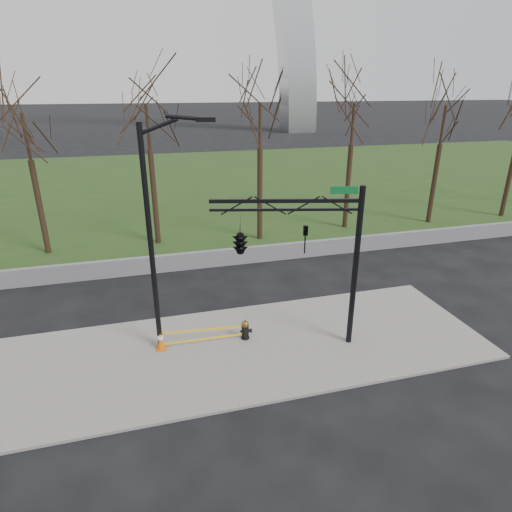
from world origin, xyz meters
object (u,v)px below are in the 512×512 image
object	(u,v)px
traffic_cone	(161,341)
street_light	(156,227)
fire_hydrant	(246,330)
traffic_signal_mast	(263,240)

from	to	relation	value
traffic_cone	street_light	bearing A→B (deg)	42.96
fire_hydrant	traffic_signal_mast	world-z (taller)	traffic_signal_mast
traffic_cone	traffic_signal_mast	distance (m)	5.24
traffic_cone	traffic_signal_mast	world-z (taller)	traffic_signal_mast
traffic_cone	street_light	size ratio (longest dim) A/B	0.08
traffic_signal_mast	street_light	bearing A→B (deg)	-177.44
traffic_cone	traffic_signal_mast	bearing A→B (deg)	-8.12
traffic_signal_mast	fire_hydrant	bearing A→B (deg)	156.51
fire_hydrant	traffic_signal_mast	xyz separation A→B (m)	(0.54, -0.41, 3.68)
fire_hydrant	traffic_signal_mast	bearing A→B (deg)	-23.10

